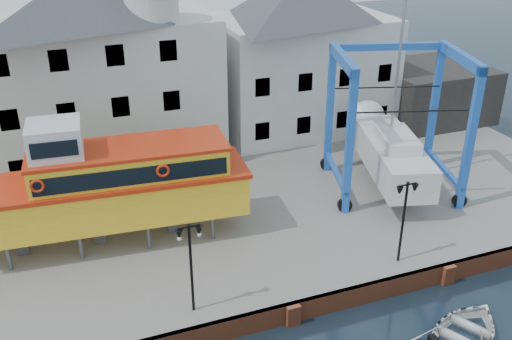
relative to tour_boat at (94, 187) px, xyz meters
name	(u,v)px	position (x,y,z in m)	size (l,w,h in m)	color
ground	(292,323)	(6.93, -7.88, -4.05)	(140.00, 140.00, 0.00)	#15242C
hardstanding	(216,198)	(6.93, 3.12, -3.55)	(44.00, 22.00, 1.00)	#68615D
quay_wall	(291,313)	(6.93, -7.77, -3.55)	(44.00, 0.47, 1.00)	brown
building_white_main	(102,61)	(2.06, 10.51, 3.29)	(14.00, 8.30, 14.00)	beige
building_white_right	(301,51)	(15.93, 11.12, 2.55)	(12.00, 8.00, 11.20)	beige
shed_dark	(429,92)	(25.93, 9.12, -1.05)	(8.00, 7.00, 4.00)	black
lamp_post_left	(190,246)	(2.93, -6.68, 0.13)	(1.12, 0.32, 4.20)	black
lamp_post_right	(406,202)	(12.93, -6.68, 0.13)	(1.12, 0.32, 4.20)	black
tour_boat	(94,187)	(0.00, 0.00, 0.00)	(15.09, 4.75, 6.46)	#59595E
travel_lift	(388,141)	(16.89, 0.84, -0.48)	(8.49, 10.54, 15.45)	#2047A8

